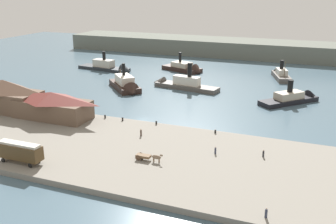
{
  "coord_description": "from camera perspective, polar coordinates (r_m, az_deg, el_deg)",
  "views": [
    {
      "loc": [
        43.89,
        -92.44,
        35.81
      ],
      "look_at": [
        6.0,
        3.4,
        2.0
      ],
      "focal_mm": 42.02,
      "sensor_mm": 36.0,
      "label": 1
    }
  ],
  "objects": [
    {
      "name": "ground_plane",
      "position": [
        108.41,
        -3.61,
        -1.16
      ],
      "size": [
        320.0,
        320.0,
        0.0
      ],
      "primitive_type": "plane",
      "color": "#476070"
    },
    {
      "name": "quay_promenade",
      "position": [
        90.15,
        -9.56,
        -5.09
      ],
      "size": [
        110.0,
        36.0,
        1.2
      ],
      "primitive_type": "cube",
      "color": "gray",
      "rests_on": "ground"
    },
    {
      "name": "seawall_edge",
      "position": [
        105.19,
        -4.45,
        -1.51
      ],
      "size": [
        110.0,
        0.8,
        1.0
      ],
      "primitive_type": "cube",
      "color": "#666159",
      "rests_on": "ground"
    },
    {
      "name": "ferry_shed_west_terminal",
      "position": [
        120.92,
        -22.63,
        2.32
      ],
      "size": [
        21.62,
        9.51,
        8.87
      ],
      "color": "brown",
      "rests_on": "quay_promenade"
    },
    {
      "name": "ferry_shed_east_terminal",
      "position": [
        109.77,
        -16.47,
        1.0
      ],
      "size": [
        21.24,
        9.11,
        7.14
      ],
      "color": "brown",
      "rests_on": "quay_promenade"
    },
    {
      "name": "street_tram",
      "position": [
        84.94,
        -20.7,
        -5.3
      ],
      "size": [
        9.67,
        2.89,
        4.25
      ],
      "color": "#4C381E",
      "rests_on": "quay_promenade"
    },
    {
      "name": "horse_cart",
      "position": [
        80.94,
        -2.91,
        -6.46
      ],
      "size": [
        5.88,
        1.52,
        1.87
      ],
      "color": "brown",
      "rests_on": "quay_promenade"
    },
    {
      "name": "pedestrian_walking_east",
      "position": [
        93.78,
        -3.94,
        -3.01
      ],
      "size": [
        0.43,
        0.43,
        1.76
      ],
      "color": "#4C3D33",
      "rests_on": "quay_promenade"
    },
    {
      "name": "pedestrian_walking_west",
      "position": [
        84.99,
        13.66,
        -5.88
      ],
      "size": [
        0.39,
        0.39,
        1.58
      ],
      "color": "#232328",
      "rests_on": "quay_promenade"
    },
    {
      "name": "pedestrian_by_tram",
      "position": [
        84.7,
        6.89,
        -5.55
      ],
      "size": [
        0.4,
        0.4,
        1.61
      ],
      "color": "#33384C",
      "rests_on": "quay_promenade"
    },
    {
      "name": "pedestrian_near_west_shed",
      "position": [
        64.55,
        14.04,
        -14.05
      ],
      "size": [
        0.42,
        0.42,
        1.71
      ],
      "color": "#33384C",
      "rests_on": "quay_promenade"
    },
    {
      "name": "mooring_post_east",
      "position": [
        96.11,
        6.88,
        -2.79
      ],
      "size": [
        0.44,
        0.44,
        0.9
      ],
      "primitive_type": "cylinder",
      "color": "black",
      "rests_on": "quay_promenade"
    },
    {
      "name": "mooring_post_center_west",
      "position": [
        107.29,
        -9.11,
        -0.64
      ],
      "size": [
        0.44,
        0.44,
        0.9
      ],
      "primitive_type": "cylinder",
      "color": "black",
      "rests_on": "quay_promenade"
    },
    {
      "name": "mooring_post_center_east",
      "position": [
        101.37,
        -1.71,
        -1.54
      ],
      "size": [
        0.44,
        0.44,
        0.9
      ],
      "primitive_type": "cylinder",
      "color": "black",
      "rests_on": "quay_promenade"
    },
    {
      "name": "mooring_post_west",
      "position": [
        104.69,
        -6.61,
        -1.01
      ],
      "size": [
        0.44,
        0.44,
        0.9
      ],
      "primitive_type": "cylinder",
      "color": "black",
      "rests_on": "quay_promenade"
    },
    {
      "name": "ferry_moored_west",
      "position": [
        138.78,
        -6.04,
        3.81
      ],
      "size": [
        18.07,
        18.41,
        11.21
      ],
      "color": "black",
      "rests_on": "ground"
    },
    {
      "name": "ferry_near_quay",
      "position": [
        172.03,
        -8.32,
        6.39
      ],
      "size": [
        26.43,
        9.33,
        10.24
      ],
      "color": "#23282D",
      "rests_on": "ground"
    },
    {
      "name": "ferry_outer_harbor",
      "position": [
        141.38,
        1.65,
        4.1
      ],
      "size": [
        26.22,
        9.2,
        11.24
      ],
      "color": "#514C47",
      "rests_on": "ground"
    },
    {
      "name": "ferry_departing_north",
      "position": [
        162.55,
        15.99,
        5.26
      ],
      "size": [
        9.66,
        17.76,
        9.0
      ],
      "color": "#514C47",
      "rests_on": "ground"
    },
    {
      "name": "ferry_mid_harbor",
      "position": [
        168.19,
        2.65,
        6.32
      ],
      "size": [
        20.05,
        12.76,
        10.0
      ],
      "color": "black",
      "rests_on": "ground"
    },
    {
      "name": "ferry_approaching_east",
      "position": [
        130.43,
        17.93,
        1.93
      ],
      "size": [
        18.55,
        19.67,
        9.17
      ],
      "color": "black",
      "rests_on": "ground"
    },
    {
      "name": "far_headland",
      "position": [
        209.57,
        9.35,
        9.2
      ],
      "size": [
        180.0,
        24.0,
        8.0
      ],
      "primitive_type": "cube",
      "color": "#60665B",
      "rests_on": "ground"
    }
  ]
}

